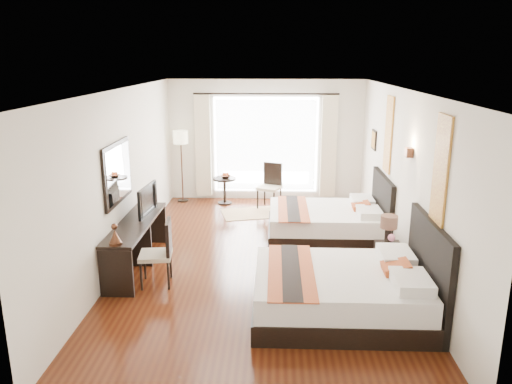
{
  "coord_description": "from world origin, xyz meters",
  "views": [
    {
      "loc": [
        0.21,
        -7.75,
        3.28
      ],
      "look_at": [
        -0.09,
        0.24,
        1.11
      ],
      "focal_mm": 35.0,
      "sensor_mm": 36.0,
      "label": 1
    }
  ],
  "objects_px": {
    "bed_near": "(346,290)",
    "floor_lamp": "(181,142)",
    "table_lamp": "(389,224)",
    "window_chair": "(270,194)",
    "television": "(143,200)",
    "vase": "(391,243)",
    "fruit_bowl": "(226,177)",
    "desk_chair": "(158,265)",
    "nightstand": "(388,259)",
    "bed_far": "(329,221)",
    "console_desk": "(137,244)",
    "side_table": "(225,191)"
  },
  "relations": [
    {
      "from": "vase",
      "to": "console_desk",
      "type": "bearing_deg",
      "value": 175.83
    },
    {
      "from": "floor_lamp",
      "to": "fruit_bowl",
      "type": "xyz_separation_m",
      "value": [
        1.03,
        -0.16,
        -0.77
      ]
    },
    {
      "from": "nightstand",
      "to": "television",
      "type": "xyz_separation_m",
      "value": [
        -3.98,
        0.54,
        0.77
      ]
    },
    {
      "from": "console_desk",
      "to": "bed_near",
      "type": "bearing_deg",
      "value": -24.48
    },
    {
      "from": "bed_near",
      "to": "floor_lamp",
      "type": "bearing_deg",
      "value": 120.74
    },
    {
      "from": "desk_chair",
      "to": "fruit_bowl",
      "type": "bearing_deg",
      "value": -104.75
    },
    {
      "from": "table_lamp",
      "to": "desk_chair",
      "type": "bearing_deg",
      "value": -170.14
    },
    {
      "from": "bed_far",
      "to": "vase",
      "type": "height_order",
      "value": "bed_far"
    },
    {
      "from": "bed_far",
      "to": "desk_chair",
      "type": "distance_m",
      "value": 3.47
    },
    {
      "from": "vase",
      "to": "fruit_bowl",
      "type": "distance_m",
      "value": 4.86
    },
    {
      "from": "vase",
      "to": "fruit_bowl",
      "type": "bearing_deg",
      "value": 126.46
    },
    {
      "from": "fruit_bowl",
      "to": "nightstand",
      "type": "bearing_deg",
      "value": -51.99
    },
    {
      "from": "window_chair",
      "to": "fruit_bowl",
      "type": "bearing_deg",
      "value": -83.18
    },
    {
      "from": "table_lamp",
      "to": "window_chair",
      "type": "distance_m",
      "value": 3.9
    },
    {
      "from": "bed_far",
      "to": "nightstand",
      "type": "bearing_deg",
      "value": -64.01
    },
    {
      "from": "desk_chair",
      "to": "bed_far",
      "type": "bearing_deg",
      "value": -149.14
    },
    {
      "from": "bed_far",
      "to": "television",
      "type": "xyz_separation_m",
      "value": [
        -3.21,
        -1.03,
        0.69
      ]
    },
    {
      "from": "vase",
      "to": "television",
      "type": "height_order",
      "value": "television"
    },
    {
      "from": "window_chair",
      "to": "bed_far",
      "type": "bearing_deg",
      "value": 53.28
    },
    {
      "from": "side_table",
      "to": "desk_chair",
      "type": "bearing_deg",
      "value": -97.67
    },
    {
      "from": "bed_near",
      "to": "fruit_bowl",
      "type": "height_order",
      "value": "bed_near"
    },
    {
      "from": "side_table",
      "to": "bed_near",
      "type": "bearing_deg",
      "value": -67.47
    },
    {
      "from": "nightstand",
      "to": "television",
      "type": "bearing_deg",
      "value": 172.27
    },
    {
      "from": "bed_near",
      "to": "desk_chair",
      "type": "relative_size",
      "value": 2.31
    },
    {
      "from": "bed_near",
      "to": "television",
      "type": "distance_m",
      "value": 3.71
    },
    {
      "from": "bed_far",
      "to": "table_lamp",
      "type": "height_order",
      "value": "bed_far"
    },
    {
      "from": "table_lamp",
      "to": "window_chair",
      "type": "height_order",
      "value": "window_chair"
    },
    {
      "from": "desk_chair",
      "to": "window_chair",
      "type": "relative_size",
      "value": 0.99
    },
    {
      "from": "bed_near",
      "to": "side_table",
      "type": "height_order",
      "value": "bed_near"
    },
    {
      "from": "bed_near",
      "to": "desk_chair",
      "type": "bearing_deg",
      "value": 163.56
    },
    {
      "from": "television",
      "to": "console_desk",
      "type": "bearing_deg",
      "value": -177.82
    },
    {
      "from": "vase",
      "to": "desk_chair",
      "type": "relative_size",
      "value": 0.13
    },
    {
      "from": "vase",
      "to": "console_desk",
      "type": "distance_m",
      "value": 3.99
    },
    {
      "from": "vase",
      "to": "side_table",
      "type": "xyz_separation_m",
      "value": [
        -2.92,
        3.91,
        -0.26
      ]
    },
    {
      "from": "nightstand",
      "to": "vase",
      "type": "relative_size",
      "value": 3.6
    },
    {
      "from": "window_chair",
      "to": "side_table",
      "type": "bearing_deg",
      "value": -82.82
    },
    {
      "from": "bed_near",
      "to": "vase",
      "type": "bearing_deg",
      "value": 54.48
    },
    {
      "from": "television",
      "to": "desk_chair",
      "type": "bearing_deg",
      "value": -152.05
    },
    {
      "from": "bed_near",
      "to": "side_table",
      "type": "bearing_deg",
      "value": 112.53
    },
    {
      "from": "side_table",
      "to": "television",
      "type": "bearing_deg",
      "value": -108.06
    },
    {
      "from": "television",
      "to": "side_table",
      "type": "bearing_deg",
      "value": -13.25
    },
    {
      "from": "vase",
      "to": "bed_far",
      "type": "bearing_deg",
      "value": 112.94
    },
    {
      "from": "bed_far",
      "to": "vase",
      "type": "distance_m",
      "value": 1.92
    },
    {
      "from": "bed_far",
      "to": "desk_chair",
      "type": "bearing_deg",
      "value": -142.44
    },
    {
      "from": "nightstand",
      "to": "television",
      "type": "height_order",
      "value": "television"
    },
    {
      "from": "fruit_bowl",
      "to": "window_chair",
      "type": "xyz_separation_m",
      "value": [
        1.01,
        -0.28,
        -0.33
      ]
    },
    {
      "from": "television",
      "to": "bed_far",
      "type": "bearing_deg",
      "value": -67.42
    },
    {
      "from": "nightstand",
      "to": "fruit_bowl",
      "type": "distance_m",
      "value": 4.74
    },
    {
      "from": "floor_lamp",
      "to": "window_chair",
      "type": "relative_size",
      "value": 1.67
    },
    {
      "from": "nightstand",
      "to": "side_table",
      "type": "height_order",
      "value": "side_table"
    }
  ]
}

